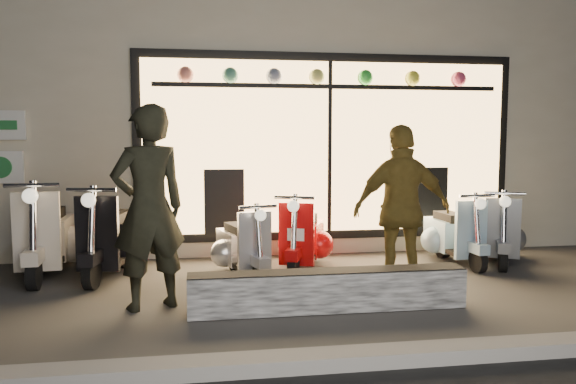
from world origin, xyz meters
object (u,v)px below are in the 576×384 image
Objects in this scene: graffiti_barrier at (328,290)px; man at (149,208)px; scooter_red at (304,238)px; scooter_silver at (241,246)px; woman at (402,210)px.

man is (-1.72, 0.35, 0.80)m from graffiti_barrier.
man reaches higher than scooter_red.
scooter_silver reaches higher than graffiti_barrier.
scooter_red is 0.73× the size of woman.
scooter_silver is 0.68× the size of woman.
woman is at bearing 28.40° from graffiti_barrier.
scooter_red reaches higher than scooter_silver.
scooter_silver is 0.88m from scooter_red.
scooter_red is at bearing -58.35° from woman.
scooter_silver is at bearing 115.32° from graffiti_barrier.
man is at bearing 168.58° from graffiti_barrier.
scooter_red reaches higher than graffiti_barrier.
graffiti_barrier is 1.94m from man.
woman is (0.83, -1.35, 0.53)m from scooter_red.
scooter_silver is (-0.74, 1.57, 0.16)m from graffiti_barrier.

